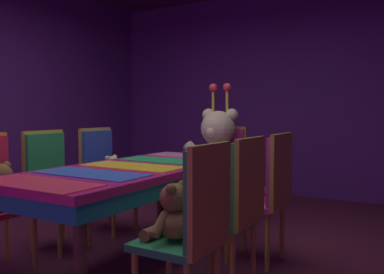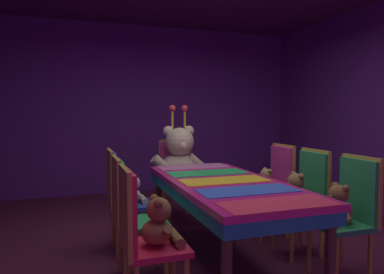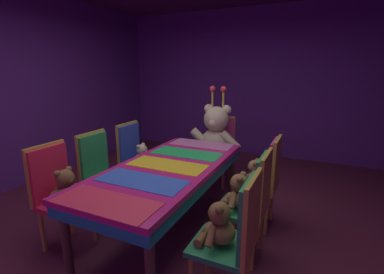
# 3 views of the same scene
# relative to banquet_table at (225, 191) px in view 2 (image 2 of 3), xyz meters

# --- Properties ---
(ground_plane) EXTENTS (7.90, 7.90, 0.00)m
(ground_plane) POSITION_rel_banquet_table_xyz_m (0.00, 0.00, -0.65)
(ground_plane) COLOR #591E33
(wall_back) EXTENTS (5.20, 0.12, 2.80)m
(wall_back) POSITION_rel_banquet_table_xyz_m (0.00, 3.20, 0.75)
(wall_back) COLOR #59267F
(wall_back) RESTS_ON ground_plane
(banquet_table) EXTENTS (0.90, 2.02, 0.75)m
(banquet_table) POSITION_rel_banquet_table_xyz_m (0.00, 0.00, 0.00)
(banquet_table) COLOR #C61E72
(banquet_table) RESTS_ON ground_plane
(chair_left_0) EXTENTS (0.42, 0.41, 0.98)m
(chair_left_0) POSITION_rel_banquet_table_xyz_m (-0.87, -0.57, -0.06)
(chair_left_0) COLOR red
(chair_left_0) RESTS_ON ground_plane
(teddy_left_0) EXTENTS (0.27, 0.35, 0.33)m
(teddy_left_0) POSITION_rel_banquet_table_xyz_m (-0.72, -0.57, -0.05)
(teddy_left_0) COLOR brown
(teddy_left_0) RESTS_ON chair_left_0
(chair_left_1) EXTENTS (0.42, 0.41, 0.98)m
(chair_left_1) POSITION_rel_banquet_table_xyz_m (-0.86, -0.03, -0.06)
(chair_left_1) COLOR #268C4C
(chair_left_1) RESTS_ON ground_plane
(chair_left_2) EXTENTS (0.42, 0.41, 0.98)m
(chair_left_2) POSITION_rel_banquet_table_xyz_m (-0.85, 0.58, -0.06)
(chair_left_2) COLOR #2D47B2
(chair_left_2) RESTS_ON ground_plane
(teddy_left_2) EXTENTS (0.22, 0.29, 0.27)m
(teddy_left_2) POSITION_rel_banquet_table_xyz_m (-0.70, 0.58, -0.08)
(teddy_left_2) COLOR beige
(teddy_left_2) RESTS_ON chair_left_2
(chair_right_0) EXTENTS (0.42, 0.41, 0.98)m
(chair_right_0) POSITION_rel_banquet_table_xyz_m (0.87, -0.56, -0.06)
(chair_right_0) COLOR #268C4C
(chair_right_0) RESTS_ON ground_plane
(teddy_right_0) EXTENTS (0.26, 0.33, 0.31)m
(teddy_right_0) POSITION_rel_banquet_table_xyz_m (0.73, -0.56, -0.06)
(teddy_right_0) COLOR brown
(teddy_right_0) RESTS_ON chair_right_0
(chair_right_1) EXTENTS (0.42, 0.41, 0.98)m
(chair_right_1) POSITION_rel_banquet_table_xyz_m (0.86, -0.01, -0.06)
(chair_right_1) COLOR #268C4C
(chair_right_1) RESTS_ON ground_plane
(teddy_right_1) EXTENTS (0.26, 0.34, 0.32)m
(teddy_right_1) POSITION_rel_banquet_table_xyz_m (0.71, -0.01, -0.06)
(teddy_right_1) COLOR olive
(teddy_right_1) RESTS_ON chair_right_1
(chair_right_2) EXTENTS (0.42, 0.41, 0.98)m
(chair_right_2) POSITION_rel_banquet_table_xyz_m (0.87, 0.55, -0.06)
(chair_right_2) COLOR #CC338C
(chair_right_2) RESTS_ON ground_plane
(teddy_right_2) EXTENTS (0.23, 0.29, 0.27)m
(teddy_right_2) POSITION_rel_banquet_table_xyz_m (0.73, 0.55, -0.08)
(teddy_right_2) COLOR #9E7247
(teddy_right_2) RESTS_ON chair_right_2
(throne_chair) EXTENTS (0.41, 0.42, 0.98)m
(throne_chair) POSITION_rel_banquet_table_xyz_m (0.00, 1.54, -0.06)
(throne_chair) COLOR #CC338C
(throne_chair) RESTS_ON ground_plane
(king_teddy_bear) EXTENTS (0.76, 0.58, 0.97)m
(king_teddy_bear) POSITION_rel_banquet_table_xyz_m (0.00, 1.37, 0.12)
(king_teddy_bear) COLOR beige
(king_teddy_bear) RESTS_ON throne_chair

